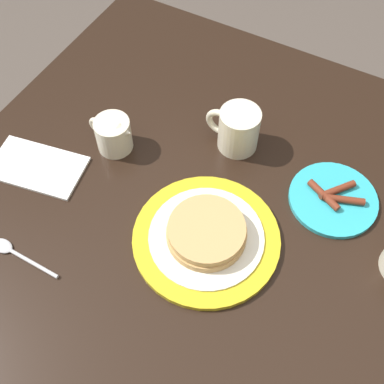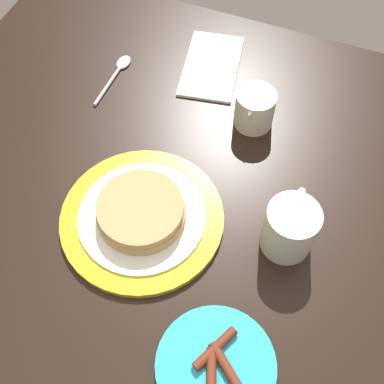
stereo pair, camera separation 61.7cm
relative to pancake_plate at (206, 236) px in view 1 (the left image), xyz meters
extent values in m
plane|color=#51473F|center=(-0.03, -0.03, -0.79)|extent=(8.00, 8.00, 0.00)
cube|color=black|center=(-0.03, -0.03, -0.03)|extent=(1.15, 1.08, 0.03)
cube|color=black|center=(0.49, -0.51, -0.42)|extent=(0.07, 0.07, 0.74)
cylinder|color=gold|center=(0.00, 0.00, -0.01)|extent=(0.27, 0.27, 0.01)
cylinder|color=white|center=(0.00, 0.00, 0.00)|extent=(0.21, 0.21, 0.00)
cylinder|color=tan|center=(0.00, 0.00, 0.01)|extent=(0.15, 0.15, 0.02)
cylinder|color=tan|center=(0.00, 0.00, 0.02)|extent=(0.14, 0.14, 0.02)
cylinder|color=#2DADBC|center=(-0.18, -0.19, -0.01)|extent=(0.17, 0.17, 0.01)
cylinder|color=maroon|center=(-0.19, -0.19, 0.00)|extent=(0.08, 0.04, 0.01)
cylinder|color=maroon|center=(-0.16, -0.19, 0.00)|extent=(0.08, 0.05, 0.01)
cylinder|color=maroon|center=(-0.18, -0.21, 0.00)|extent=(0.06, 0.07, 0.01)
cylinder|color=beige|center=(0.05, -0.23, 0.03)|extent=(0.08, 0.08, 0.09)
torus|color=beige|center=(0.09, -0.23, 0.03)|extent=(0.07, 0.01, 0.07)
cylinder|color=#472819|center=(0.05, -0.23, 0.07)|extent=(0.07, 0.07, 0.00)
cylinder|color=beige|center=(0.27, -0.11, 0.02)|extent=(0.07, 0.07, 0.07)
cone|color=beige|center=(0.24, -0.11, 0.05)|extent=(0.03, 0.03, 0.04)
torus|color=beige|center=(0.31, -0.11, 0.03)|extent=(0.04, 0.01, 0.04)
cube|color=white|center=(0.38, 0.02, -0.01)|extent=(0.21, 0.14, 0.01)
cylinder|color=silver|center=(0.25, 0.19, -0.01)|extent=(0.11, 0.01, 0.01)
ellipsoid|color=silver|center=(0.32, 0.19, -0.01)|extent=(0.04, 0.03, 0.01)
camera|label=1|loc=(-0.18, 0.38, 0.77)|focal=45.00mm
camera|label=2|loc=(-0.32, -0.22, 0.69)|focal=45.00mm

